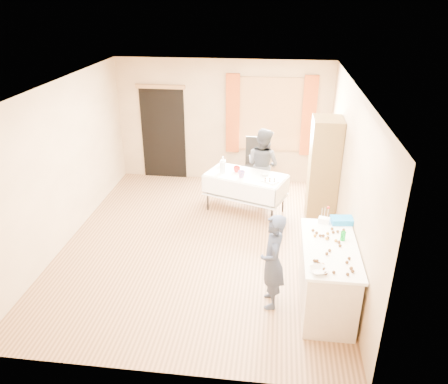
# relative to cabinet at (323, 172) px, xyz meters

# --- Properties ---
(floor) EXTENTS (4.50, 5.50, 0.02)m
(floor) POSITION_rel_cabinet_xyz_m (-1.99, -1.06, -0.97)
(floor) COLOR #9E7047
(floor) RESTS_ON ground
(ceiling) EXTENTS (4.50, 5.50, 0.02)m
(ceiling) POSITION_rel_cabinet_xyz_m (-1.99, -1.06, 1.65)
(ceiling) COLOR white
(ceiling) RESTS_ON floor
(wall_back) EXTENTS (4.50, 0.02, 2.60)m
(wall_back) POSITION_rel_cabinet_xyz_m (-1.99, 1.70, 0.34)
(wall_back) COLOR tan
(wall_back) RESTS_ON floor
(wall_front) EXTENTS (4.50, 0.02, 2.60)m
(wall_front) POSITION_rel_cabinet_xyz_m (-1.99, -3.82, 0.34)
(wall_front) COLOR tan
(wall_front) RESTS_ON floor
(wall_left) EXTENTS (0.02, 5.50, 2.60)m
(wall_left) POSITION_rel_cabinet_xyz_m (-4.25, -1.06, 0.34)
(wall_left) COLOR tan
(wall_left) RESTS_ON floor
(wall_right) EXTENTS (0.02, 5.50, 2.60)m
(wall_right) POSITION_rel_cabinet_xyz_m (0.27, -1.06, 0.34)
(wall_right) COLOR tan
(wall_right) RESTS_ON floor
(window_frame) EXTENTS (1.32, 0.06, 1.52)m
(window_frame) POSITION_rel_cabinet_xyz_m (-0.99, 1.66, 0.54)
(window_frame) COLOR olive
(window_frame) RESTS_ON wall_back
(window_pane) EXTENTS (1.20, 0.02, 1.40)m
(window_pane) POSITION_rel_cabinet_xyz_m (-0.99, 1.65, 0.54)
(window_pane) COLOR white
(window_pane) RESTS_ON wall_back
(curtain_left) EXTENTS (0.28, 0.06, 1.65)m
(curtain_left) POSITION_rel_cabinet_xyz_m (-1.77, 1.61, 0.54)
(curtain_left) COLOR #983D14
(curtain_left) RESTS_ON wall_back
(curtain_right) EXTENTS (0.28, 0.06, 1.65)m
(curtain_right) POSITION_rel_cabinet_xyz_m (-0.21, 1.61, 0.54)
(curtain_right) COLOR #983D14
(curtain_right) RESTS_ON wall_back
(doorway) EXTENTS (0.95, 0.04, 2.00)m
(doorway) POSITION_rel_cabinet_xyz_m (-3.29, 1.67, 0.04)
(doorway) COLOR black
(doorway) RESTS_ON floor
(door_lintel) EXTENTS (1.05, 0.06, 0.08)m
(door_lintel) POSITION_rel_cabinet_xyz_m (-3.29, 1.64, 1.06)
(door_lintel) COLOR olive
(door_lintel) RESTS_ON wall_back
(cabinet) EXTENTS (0.50, 0.60, 1.91)m
(cabinet) POSITION_rel_cabinet_xyz_m (0.00, 0.00, 0.00)
(cabinet) COLOR brown
(cabinet) RESTS_ON floor
(counter) EXTENTS (0.69, 1.45, 0.91)m
(counter) POSITION_rel_cabinet_xyz_m (-0.10, -2.41, -0.50)
(counter) COLOR beige
(counter) RESTS_ON floor
(party_table) EXTENTS (1.63, 1.20, 0.75)m
(party_table) POSITION_rel_cabinet_xyz_m (-1.37, 0.19, -0.51)
(party_table) COLOR black
(party_table) RESTS_ON floor
(chair) EXTENTS (0.46, 0.46, 1.10)m
(chair) POSITION_rel_cabinet_xyz_m (-1.24, 1.21, -0.63)
(chair) COLOR black
(chair) RESTS_ON floor
(girl) EXTENTS (0.55, 0.42, 1.33)m
(girl) POSITION_rel_cabinet_xyz_m (-0.82, -2.47, -0.29)
(girl) COLOR #232B42
(girl) RESTS_ON floor
(woman) EXTENTS (1.24, 1.23, 1.47)m
(woman) POSITION_rel_cabinet_xyz_m (-1.08, 0.77, -0.22)
(woman) COLOR black
(woman) RESTS_ON floor
(soda_can) EXTENTS (0.08, 0.08, 0.12)m
(soda_can) POSITION_rel_cabinet_xyz_m (0.07, -2.22, 0.02)
(soda_can) COLOR #07881E
(soda_can) RESTS_ON counter
(mixing_bowl) EXTENTS (0.32, 0.32, 0.05)m
(mixing_bowl) POSITION_rel_cabinet_xyz_m (-0.29, -2.98, -0.02)
(mixing_bowl) COLOR white
(mixing_bowl) RESTS_ON counter
(foam_block) EXTENTS (0.17, 0.14, 0.08)m
(foam_block) POSITION_rel_cabinet_xyz_m (-0.14, -1.79, -0.01)
(foam_block) COLOR white
(foam_block) RESTS_ON counter
(blue_basket) EXTENTS (0.32, 0.23, 0.08)m
(blue_basket) POSITION_rel_cabinet_xyz_m (0.11, -1.76, -0.01)
(blue_basket) COLOR blue
(blue_basket) RESTS_ON counter
(pitcher) EXTENTS (0.15, 0.15, 0.22)m
(pitcher) POSITION_rel_cabinet_xyz_m (-1.81, 0.23, -0.10)
(pitcher) COLOR silver
(pitcher) RESTS_ON party_table
(cup_red) EXTENTS (0.24, 0.24, 0.10)m
(cup_red) POSITION_rel_cabinet_xyz_m (-1.55, 0.31, -0.15)
(cup_red) COLOR red
(cup_red) RESTS_ON party_table
(cup_rainbow) EXTENTS (0.20, 0.20, 0.12)m
(cup_rainbow) POSITION_rel_cabinet_xyz_m (-1.44, 0.06, -0.15)
(cup_rainbow) COLOR red
(cup_rainbow) RESTS_ON party_table
(small_bowl) EXTENTS (0.27, 0.27, 0.05)m
(small_bowl) POSITION_rel_cabinet_xyz_m (-1.03, 0.19, -0.18)
(small_bowl) COLOR white
(small_bowl) RESTS_ON party_table
(pastry_tray) EXTENTS (0.34, 0.32, 0.02)m
(pastry_tray) POSITION_rel_cabinet_xyz_m (-0.92, -0.08, -0.20)
(pastry_tray) COLOR white
(pastry_tray) RESTS_ON party_table
(bottle) EXTENTS (0.10, 0.10, 0.19)m
(bottle) POSITION_rel_cabinet_xyz_m (-1.84, 0.57, -0.11)
(bottle) COLOR white
(bottle) RESTS_ON party_table
(cake_balls) EXTENTS (0.48, 1.08, 0.04)m
(cake_balls) POSITION_rel_cabinet_xyz_m (-0.11, -2.51, -0.02)
(cake_balls) COLOR #3F2314
(cake_balls) RESTS_ON counter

